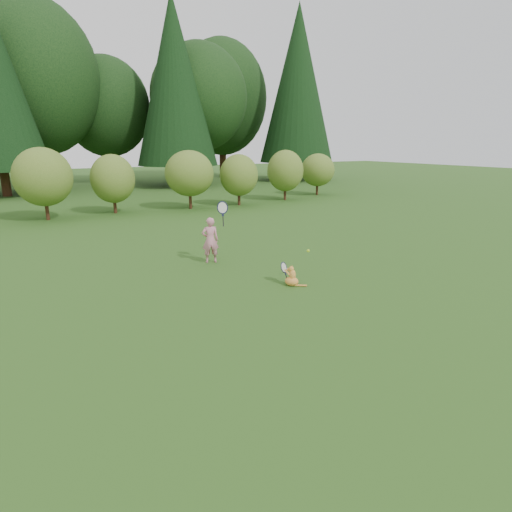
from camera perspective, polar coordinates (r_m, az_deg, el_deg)
ground at (r=8.58m, az=1.48°, el=-5.89°), size 100.00×100.00×0.00m
shrub_row at (r=20.36m, az=-17.92°, el=9.55°), size 28.00×3.00×2.80m
woodland_backdrop at (r=30.48m, az=-23.16°, el=22.18°), size 48.00×10.00×15.00m
child at (r=11.14m, az=-6.06°, el=2.27°), size 0.70×0.45×1.79m
cat at (r=9.41m, az=4.75°, el=-2.55°), size 0.45×0.68×0.60m
tennis_ball at (r=9.69m, az=6.97°, el=0.70°), size 0.07×0.07×0.07m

